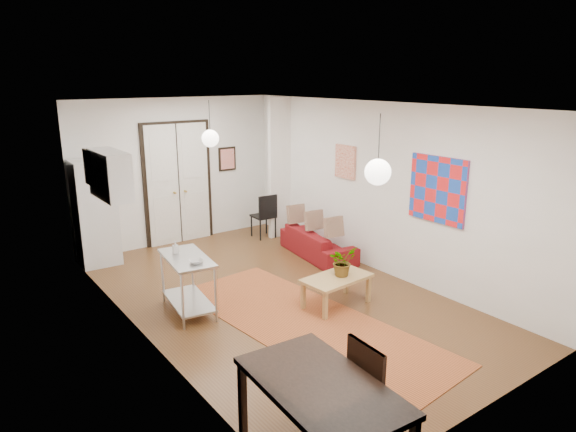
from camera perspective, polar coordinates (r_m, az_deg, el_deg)
floor at (r=8.01m, az=-1.22°, el=-8.98°), size 7.00×7.00×0.00m
ceiling at (r=7.32m, az=-1.35°, el=12.20°), size 4.20×7.00×0.02m
wall_back at (r=10.54m, az=-12.27°, el=4.86°), size 4.20×0.02×2.90m
wall_front at (r=5.20m, az=21.52°, el=-6.59°), size 4.20×0.02×2.90m
wall_left at (r=6.61m, az=-16.40°, el=-1.55°), size 0.02×7.00×2.90m
wall_right at (r=8.87m, az=9.93°, el=3.06°), size 0.02×7.00×2.90m
double_doors at (r=10.54m, az=-12.10°, el=3.49°), size 1.44×0.06×2.50m
stub_partition at (r=10.62m, az=-0.96°, el=5.28°), size 0.50×0.10×2.90m
wall_cabinet at (r=7.95m, az=-19.17°, el=4.35°), size 0.35×1.00×0.70m
painting_popart at (r=8.01m, az=16.28°, el=2.84°), size 0.05×1.00×1.00m
painting_abstract at (r=9.35m, az=6.40°, el=6.00°), size 0.05×0.50×0.60m
poster_back at (r=10.99m, az=-6.76°, el=6.32°), size 0.40×0.03×0.50m
print_left at (r=8.38m, az=-21.21°, el=5.03°), size 0.03×0.44×0.54m
pendant_back at (r=9.08m, az=-8.63°, el=8.53°), size 0.30×0.30×0.80m
pendant_front at (r=5.87m, az=9.95°, el=4.84°), size 0.30×0.30×0.80m
kilim_rug at (r=7.21m, az=2.11°, el=-11.85°), size 2.00×4.42×0.01m
sofa at (r=9.68m, az=3.34°, el=-3.01°), size 1.85×0.93×0.52m
coffee_table at (r=7.61m, az=5.43°, el=-7.16°), size 1.07×0.65×0.46m
potted_plant at (r=7.57m, az=6.05°, el=-5.01°), size 0.38×0.43×0.44m
kitchen_counter at (r=7.48m, az=-11.09°, el=-6.71°), size 0.69×1.15×0.84m
bowl at (r=7.11m, az=-10.18°, el=-4.98°), size 0.23×0.23×0.05m
soap_bottle at (r=7.54m, az=-12.40°, el=-3.40°), size 0.09×0.09×0.17m
fridge at (r=9.75m, az=-20.64°, el=0.34°), size 0.70×0.70×1.89m
dining_table at (r=4.52m, az=3.68°, el=-19.04°), size 0.96×1.56×0.84m
dining_chair_near at (r=4.81m, az=5.40°, el=-18.76°), size 0.53×0.72×1.03m
dining_chair_far at (r=4.81m, az=5.40°, el=-18.76°), size 0.53×0.72×1.03m
black_side_chair at (r=10.82m, az=-3.03°, el=0.55°), size 0.45×0.45×0.94m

